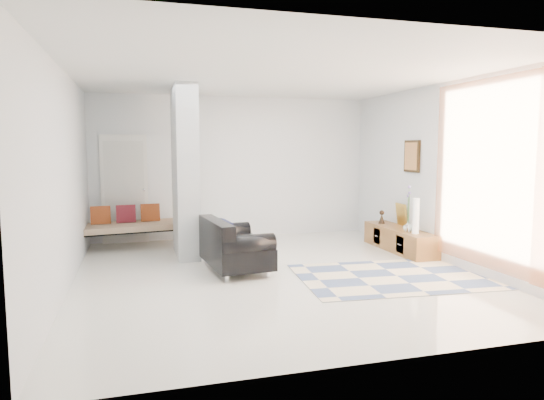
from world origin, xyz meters
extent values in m
plane|color=white|center=(0.00, 0.00, 0.00)|extent=(6.00, 6.00, 0.00)
plane|color=white|center=(0.00, 0.00, 2.80)|extent=(6.00, 6.00, 0.00)
plane|color=white|center=(0.00, 3.00, 1.40)|extent=(6.00, 0.00, 6.00)
plane|color=white|center=(0.00, -3.00, 1.40)|extent=(6.00, 0.00, 6.00)
plane|color=white|center=(-2.75, 0.00, 1.40)|extent=(0.00, 6.00, 6.00)
plane|color=white|center=(2.75, 0.00, 1.40)|extent=(0.00, 6.00, 6.00)
cube|color=#ABB0B2|center=(-1.10, 1.60, 1.40)|extent=(0.35, 1.20, 2.80)
cube|color=white|center=(-2.10, 2.96, 1.02)|extent=(0.85, 0.06, 2.04)
plane|color=#D16C37|center=(2.67, -1.15, 1.45)|extent=(0.00, 2.55, 2.55)
cube|color=#32200D|center=(2.72, 0.90, 1.65)|extent=(0.04, 0.45, 0.55)
cube|color=brown|center=(2.52, 0.90, 0.20)|extent=(0.45, 1.81, 0.40)
cube|color=#32200D|center=(2.30, 0.50, 0.20)|extent=(0.02, 0.24, 0.28)
cube|color=#32200D|center=(2.30, 1.30, 0.20)|extent=(0.02, 0.24, 0.28)
cube|color=gold|center=(2.70, 1.15, 0.60)|extent=(0.09, 0.32, 0.40)
cube|color=silver|center=(2.42, 0.50, 0.46)|extent=(0.04, 0.10, 0.12)
cylinder|color=silver|center=(-0.74, -0.21, 0.05)|extent=(0.05, 0.05, 0.10)
cylinder|color=silver|center=(-0.85, 0.86, 0.05)|extent=(0.05, 0.05, 0.10)
cylinder|color=silver|center=(-0.15, -0.15, 0.05)|extent=(0.05, 0.05, 0.10)
cylinder|color=silver|center=(-0.26, 0.92, 0.05)|extent=(0.05, 0.05, 0.10)
cube|color=black|center=(-0.50, 0.36, 0.25)|extent=(0.92, 1.39, 0.30)
cube|color=black|center=(-0.79, 0.33, 0.58)|extent=(0.33, 1.33, 0.36)
cylinder|color=black|center=(-0.44, -0.18, 0.48)|extent=(0.78, 0.36, 0.28)
cylinder|color=black|center=(-0.55, 0.89, 0.48)|extent=(0.78, 0.36, 0.28)
cube|color=black|center=(-0.67, 0.34, 0.60)|extent=(0.19, 0.50, 0.31)
cylinder|color=black|center=(-2.77, 1.94, 0.20)|extent=(0.04, 0.04, 0.40)
cylinder|color=black|center=(-0.92, 2.20, 0.20)|extent=(0.04, 0.04, 0.40)
cylinder|color=black|center=(-2.88, 2.70, 0.20)|extent=(0.04, 0.04, 0.40)
cylinder|color=black|center=(-1.03, 2.96, 0.20)|extent=(0.04, 0.04, 0.40)
cube|color=#C0AF8C|center=(-1.90, 2.45, 0.38)|extent=(1.98, 1.05, 0.12)
cube|color=brown|center=(-2.52, 2.51, 0.60)|extent=(0.36, 0.21, 0.33)
cube|color=maroon|center=(-2.08, 2.58, 0.60)|extent=(0.36, 0.21, 0.33)
cube|color=brown|center=(-1.65, 2.64, 0.60)|extent=(0.36, 0.21, 0.33)
cube|color=beige|center=(1.60, -0.62, 0.01)|extent=(2.87, 2.03, 0.01)
cylinder|color=silver|center=(2.50, 0.37, 0.69)|extent=(0.11, 0.11, 0.58)
imported|color=silver|center=(2.47, 0.55, 0.49)|extent=(0.18, 0.18, 0.17)
camera|label=1|loc=(-1.88, -6.53, 1.81)|focal=32.00mm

